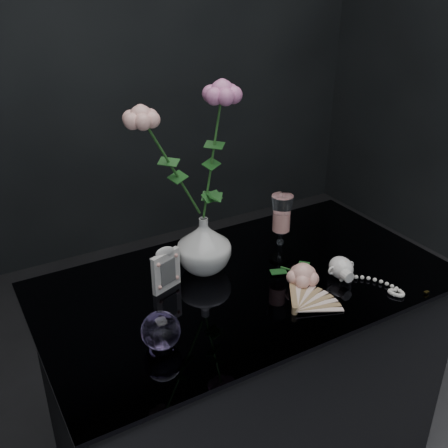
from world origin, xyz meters
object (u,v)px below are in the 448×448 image
wine_glass (281,228)px  pearl_jar (341,267)px  vase (204,245)px  loose_rose (303,275)px  picture_frame (166,268)px  paperweight (161,331)px

wine_glass → pearl_jar: wine_glass is taller
vase → loose_rose: vase is taller
picture_frame → pearl_jar: (0.41, -0.17, -0.03)m
wine_glass → paperweight: 0.47m
vase → wine_glass: (0.20, -0.06, 0.02)m
vase → loose_rose: size_ratio=0.84×
picture_frame → loose_rose: (0.30, -0.16, -0.03)m
vase → paperweight: 0.33m
loose_rose → vase: bearing=118.9°
wine_glass → loose_rose: wine_glass is taller
vase → paperweight: vase is taller
wine_glass → loose_rose: 0.15m
wine_glass → pearl_jar: 0.19m
vase → pearl_jar: (0.29, -0.21, -0.05)m
picture_frame → pearl_jar: bearing=-42.7°
loose_rose → paperweight: bearing=171.5°
loose_rose → pearl_jar: bearing=-23.8°
wine_glass → picture_frame: 0.33m
picture_frame → paperweight: (-0.10, -0.20, -0.02)m
vase → paperweight: size_ratio=1.79×
picture_frame → paperweight: picture_frame is taller
wine_glass → loose_rose: size_ratio=1.06×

